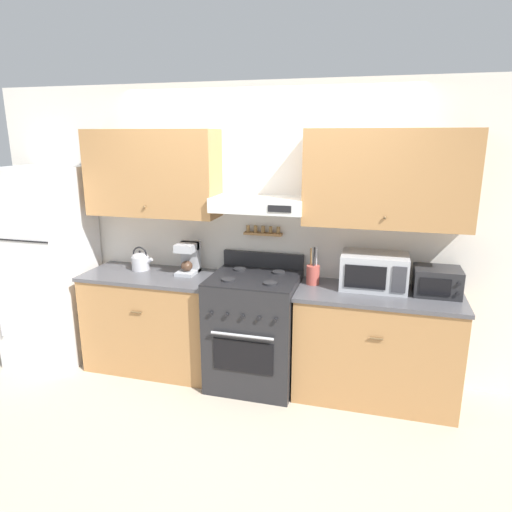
{
  "coord_description": "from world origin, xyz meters",
  "views": [
    {
      "loc": [
        0.97,
        -3.23,
        2.11
      ],
      "look_at": [
        0.02,
        0.25,
        1.15
      ],
      "focal_mm": 32.0,
      "sensor_mm": 36.0,
      "label": 1
    }
  ],
  "objects_px": {
    "microwave": "(374,271)",
    "utensil_crock": "(313,274)",
    "stove_range": "(254,330)",
    "refrigerator": "(48,266)",
    "tea_kettle": "(140,261)",
    "coffee_maker": "(189,257)",
    "toaster_oven": "(437,281)"
  },
  "relations": [
    {
      "from": "refrigerator",
      "to": "coffee_maker",
      "type": "relative_size",
      "value": 6.55
    },
    {
      "from": "refrigerator",
      "to": "microwave",
      "type": "height_order",
      "value": "refrigerator"
    },
    {
      "from": "coffee_maker",
      "to": "toaster_oven",
      "type": "height_order",
      "value": "coffee_maker"
    },
    {
      "from": "coffee_maker",
      "to": "microwave",
      "type": "bearing_deg",
      "value": -0.42
    },
    {
      "from": "refrigerator",
      "to": "toaster_oven",
      "type": "xyz_separation_m",
      "value": [
        3.44,
        0.17,
        0.09
      ]
    },
    {
      "from": "refrigerator",
      "to": "tea_kettle",
      "type": "distance_m",
      "value": 0.89
    },
    {
      "from": "microwave",
      "to": "tea_kettle",
      "type": "bearing_deg",
      "value": -179.51
    },
    {
      "from": "coffee_maker",
      "to": "utensil_crock",
      "type": "height_order",
      "value": "utensil_crock"
    },
    {
      "from": "microwave",
      "to": "utensil_crock",
      "type": "height_order",
      "value": "utensil_crock"
    },
    {
      "from": "coffee_maker",
      "to": "toaster_oven",
      "type": "relative_size",
      "value": 0.8
    },
    {
      "from": "stove_range",
      "to": "coffee_maker",
      "type": "height_order",
      "value": "coffee_maker"
    },
    {
      "from": "utensil_crock",
      "to": "stove_range",
      "type": "bearing_deg",
      "value": -164.09
    },
    {
      "from": "refrigerator",
      "to": "microwave",
      "type": "distance_m",
      "value": 2.97
    },
    {
      "from": "tea_kettle",
      "to": "microwave",
      "type": "distance_m",
      "value": 2.09
    },
    {
      "from": "tea_kettle",
      "to": "coffee_maker",
      "type": "relative_size",
      "value": 0.78
    },
    {
      "from": "refrigerator",
      "to": "stove_range",
      "type": "bearing_deg",
      "value": 1.07
    },
    {
      "from": "refrigerator",
      "to": "toaster_oven",
      "type": "height_order",
      "value": "refrigerator"
    },
    {
      "from": "stove_range",
      "to": "refrigerator",
      "type": "height_order",
      "value": "refrigerator"
    },
    {
      "from": "stove_range",
      "to": "microwave",
      "type": "distance_m",
      "value": 1.12
    },
    {
      "from": "toaster_oven",
      "to": "tea_kettle",
      "type": "bearing_deg",
      "value": 179.96
    },
    {
      "from": "tea_kettle",
      "to": "refrigerator",
      "type": "bearing_deg",
      "value": -168.86
    },
    {
      "from": "stove_range",
      "to": "toaster_oven",
      "type": "xyz_separation_m",
      "value": [
        1.44,
        0.13,
        0.52
      ]
    },
    {
      "from": "tea_kettle",
      "to": "toaster_oven",
      "type": "bearing_deg",
      "value": -0.04
    },
    {
      "from": "stove_range",
      "to": "microwave",
      "type": "xyz_separation_m",
      "value": [
        0.96,
        0.15,
        0.56
      ]
    },
    {
      "from": "coffee_maker",
      "to": "utensil_crock",
      "type": "xyz_separation_m",
      "value": [
        1.13,
        -0.03,
        -0.06
      ]
    },
    {
      "from": "stove_range",
      "to": "tea_kettle",
      "type": "xyz_separation_m",
      "value": [
        -1.13,
        0.13,
        0.5
      ]
    },
    {
      "from": "utensil_crock",
      "to": "toaster_oven",
      "type": "distance_m",
      "value": 0.97
    },
    {
      "from": "utensil_crock",
      "to": "refrigerator",
      "type": "bearing_deg",
      "value": -176.02
    },
    {
      "from": "microwave",
      "to": "toaster_oven",
      "type": "xyz_separation_m",
      "value": [
        0.48,
        -0.02,
        -0.04
      ]
    },
    {
      "from": "tea_kettle",
      "to": "coffee_maker",
      "type": "bearing_deg",
      "value": 3.62
    },
    {
      "from": "coffee_maker",
      "to": "stove_range",
      "type": "bearing_deg",
      "value": -14.06
    },
    {
      "from": "microwave",
      "to": "utensil_crock",
      "type": "distance_m",
      "value": 0.49
    }
  ]
}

